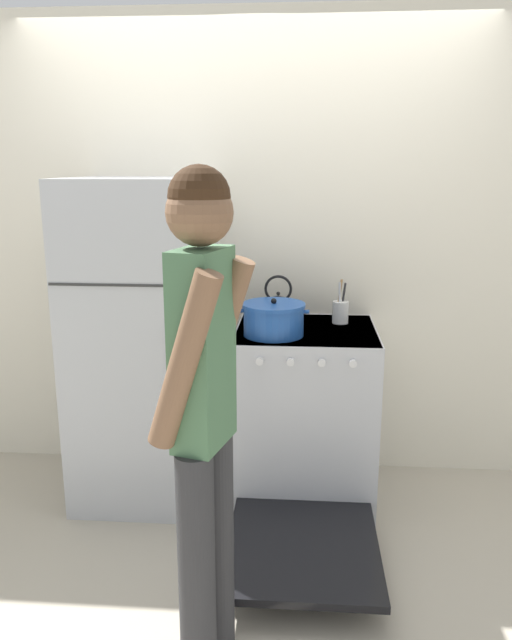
% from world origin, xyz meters
% --- Properties ---
extents(ground_plane, '(14.00, 14.00, 0.00)m').
position_xyz_m(ground_plane, '(0.00, 0.00, 0.00)').
color(ground_plane, '#B2A893').
extents(wall_back, '(10.00, 0.06, 2.55)m').
position_xyz_m(wall_back, '(0.00, 0.03, 1.27)').
color(wall_back, silver).
rests_on(wall_back, ground_plane).
extents(refrigerator, '(0.70, 0.74, 1.69)m').
position_xyz_m(refrigerator, '(-0.54, -0.36, 0.84)').
color(refrigerator, '#B7BABF').
rests_on(refrigerator, ground_plane).
extents(stove_range, '(0.72, 1.41, 0.93)m').
position_xyz_m(stove_range, '(0.30, -0.37, 0.46)').
color(stove_range, silver).
rests_on(stove_range, ground_plane).
extents(dutch_oven_pot, '(0.35, 0.31, 0.19)m').
position_xyz_m(dutch_oven_pot, '(0.14, -0.47, 1.01)').
color(dutch_oven_pot, '#1E4C9E').
rests_on(dutch_oven_pot, stove_range).
extents(tea_kettle, '(0.24, 0.19, 0.26)m').
position_xyz_m(tea_kettle, '(0.15, -0.20, 1.00)').
color(tea_kettle, black).
rests_on(tea_kettle, stove_range).
extents(utensil_jar, '(0.08, 0.08, 0.24)m').
position_xyz_m(utensil_jar, '(0.48, -0.19, 0.99)').
color(utensil_jar, silver).
rests_on(utensil_jar, stove_range).
extents(person, '(0.34, 0.41, 1.75)m').
position_xyz_m(person, '(-0.03, -1.58, 1.00)').
color(person, '#2D2D30').
rests_on(person, ground_plane).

